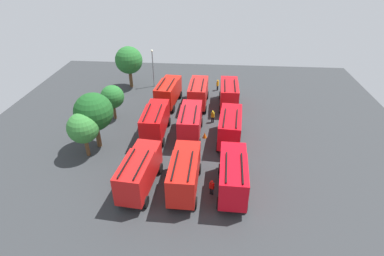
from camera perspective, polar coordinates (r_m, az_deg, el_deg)
The scene contains 19 objects.
ground_plane at distance 37.64m, azimuth -0.00°, elevation -1.83°, with size 55.21×55.21×0.00m, color #2D3033.
fire_truck_0 at distance 28.81m, azimuth 7.72°, elevation -8.61°, with size 7.27×2.92×3.88m.
fire_truck_1 at distance 36.13m, azimuth 7.19°, elevation 0.39°, with size 7.37×3.20×3.88m.
fire_truck_2 at distance 44.58m, azimuth 6.99°, elevation 6.56°, with size 7.21×2.78×3.88m.
fire_truck_3 at distance 28.80m, azimuth -1.42°, elevation -8.29°, with size 7.24×2.85×3.88m.
fire_truck_4 at distance 36.79m, azimuth -0.33°, elevation 1.25°, with size 7.20×2.75×3.88m.
fire_truck_5 at distance 44.52m, azimuth 1.18°, elevation 6.76°, with size 7.25×2.88×3.88m.
fire_truck_6 at distance 29.37m, azimuth -9.86°, elevation -7.94°, with size 7.40×3.31×3.88m.
fire_truck_7 at distance 37.27m, azimuth -6.92°, elevation 1.42°, with size 7.20×2.76×3.88m.
fire_truck_8 at distance 44.83m, azimuth -4.48°, elevation 6.84°, with size 7.41×3.33×3.88m.
firefighter_0 at distance 29.17m, azimuth 3.72°, elevation -11.04°, with size 0.42×0.48×1.60m.
firefighter_1 at distance 50.32m, azimuth 4.85°, elevation 8.13°, with size 0.48×0.42×1.74m.
firefighter_2 at distance 40.58m, azimuth 3.93°, elevation 2.25°, with size 0.36×0.47×1.70m.
tree_0 at distance 34.74m, azimuth -19.83°, elevation 0.01°, with size 3.43×3.43×5.32m.
tree_1 at distance 35.56m, azimuth -18.04°, elevation 2.86°, with size 4.35×4.35×6.74m.
tree_2 at distance 41.82m, azimuth -14.76°, elevation 5.68°, with size 3.11×3.11×4.82m.
tree_3 at distance 51.30m, azimuth -11.81°, elevation 12.36°, with size 4.40×4.40×6.83m.
traffic_cone_0 at distance 37.49m, azimuth 2.41°, elevation -1.35°, with size 0.51×0.51×0.73m, color #F2600C.
lamppost at distance 51.14m, azimuth -7.38°, elevation 11.64°, with size 0.36×0.36×6.28m.
Camera 1 is at (-31.57, -2.58, 20.34)m, focal length 28.33 mm.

